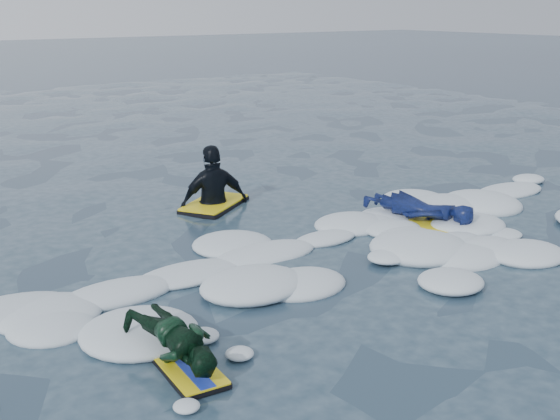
% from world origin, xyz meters
% --- Properties ---
extents(ground, '(120.00, 120.00, 0.00)m').
position_xyz_m(ground, '(0.00, 0.00, 0.00)').
color(ground, '#172338').
rests_on(ground, ground).
extents(foam_band, '(12.00, 3.10, 0.30)m').
position_xyz_m(foam_band, '(0.00, 1.03, 0.00)').
color(foam_band, white).
rests_on(foam_band, ground).
extents(prone_woman_unit, '(1.00, 1.69, 0.41)m').
position_xyz_m(prone_woman_unit, '(2.54, 1.22, 0.21)').
color(prone_woman_unit, black).
rests_on(prone_woman_unit, ground).
extents(prone_child_unit, '(0.56, 1.16, 0.44)m').
position_xyz_m(prone_child_unit, '(-2.06, -0.45, 0.22)').
color(prone_child_unit, black).
rests_on(prone_child_unit, ground).
extents(waiting_rider_unit, '(1.37, 1.22, 1.81)m').
position_xyz_m(waiting_rider_unit, '(0.63, 3.64, 0.06)').
color(waiting_rider_unit, black).
rests_on(waiting_rider_unit, ground).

